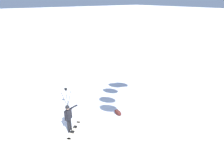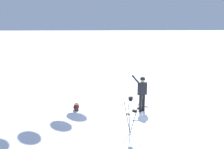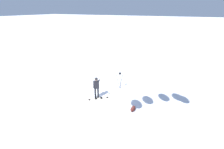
# 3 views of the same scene
# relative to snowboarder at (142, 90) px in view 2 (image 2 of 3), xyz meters

# --- Properties ---
(ground_plane) EXTENTS (300.00, 300.00, 0.00)m
(ground_plane) POSITION_rel_snowboarder_xyz_m (-0.34, -0.23, -1.07)
(ground_plane) COLOR white
(snowboarder) EXTENTS (0.56, 0.74, 1.77)m
(snowboarder) POSITION_rel_snowboarder_xyz_m (0.00, 0.00, 0.00)
(snowboarder) COLOR black
(snowboarder) RESTS_ON ground_plane
(snowboard) EXTENTS (1.30, 1.41, 0.10)m
(snowboard) POSITION_rel_snowboarder_xyz_m (-0.08, -0.20, -1.04)
(snowboard) COLOR beige
(snowboard) RESTS_ON ground_plane
(gear_bag_large) EXTENTS (0.63, 0.29, 0.30)m
(gear_bag_large) POSITION_rel_snowboarder_xyz_m (-0.44, -3.20, -0.91)
(gear_bag_large) COLOR #4C1E19
(gear_bag_large) RESTS_ON ground_plane
(camera_tripod) EXTENTS (0.65, 0.62, 1.49)m
(camera_tripod) POSITION_rel_snowboarder_xyz_m (2.40, -0.91, -0.01)
(camera_tripod) COLOR #262628
(camera_tripod) RESTS_ON ground_plane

